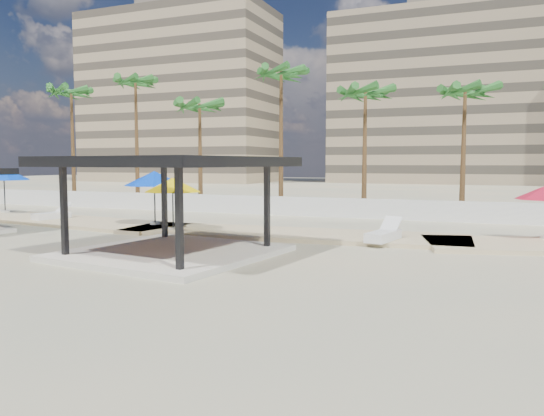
% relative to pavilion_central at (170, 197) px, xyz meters
% --- Properties ---
extents(ground, '(200.00, 200.00, 0.00)m').
position_rel_pavilion_central_xyz_m(ground, '(0.09, -0.55, -2.13)').
color(ground, '#CDB488').
rests_on(ground, ground).
extents(promenade, '(44.45, 7.97, 0.24)m').
position_rel_pavilion_central_xyz_m(promenade, '(2.09, 7.12, -2.07)').
color(promenade, '#C6B284').
rests_on(promenade, ground).
extents(boundary_wall, '(56.00, 0.30, 1.20)m').
position_rel_pavilion_central_xyz_m(boundary_wall, '(0.09, 15.45, -1.53)').
color(boundary_wall, silver).
rests_on(boundary_wall, ground).
extents(building_west, '(34.00, 16.00, 32.40)m').
position_rel_pavilion_central_xyz_m(building_west, '(-41.91, 67.45, 13.13)').
color(building_west, '#937F60').
rests_on(building_west, ground).
extents(building_mid, '(38.00, 16.00, 30.40)m').
position_rel_pavilion_central_xyz_m(building_mid, '(4.09, 77.45, 12.14)').
color(building_mid, '#847259').
rests_on(building_mid, ground).
extents(pavilion_central, '(7.93, 7.93, 3.57)m').
position_rel_pavilion_central_xyz_m(pavilion_central, '(0.00, 0.00, 0.00)').
color(pavilion_central, beige).
rests_on(pavilion_central, ground).
extents(umbrella_a, '(4.00, 4.00, 2.86)m').
position_rel_pavilion_central_xyz_m(umbrella_a, '(-18.19, 8.65, 0.51)').
color(umbrella_a, beige).
rests_on(umbrella_a, promenade).
extents(umbrella_b, '(3.25, 3.25, 2.48)m').
position_rel_pavilion_central_xyz_m(umbrella_b, '(-3.31, 5.25, 0.18)').
color(umbrella_b, beige).
rests_on(umbrella_b, promenade).
extents(umbrella_f, '(3.68, 3.68, 2.76)m').
position_rel_pavilion_central_xyz_m(umbrella_f, '(-5.38, 6.75, 0.42)').
color(umbrella_f, beige).
rests_on(umbrella_f, promenade).
extents(lounger_a, '(1.09, 2.36, 0.86)m').
position_rel_pavilion_central_xyz_m(lounger_a, '(-12.42, 6.83, -1.75)').
color(lounger_a, silver).
rests_on(lounger_a, promenade).
extents(lounger_b, '(1.20, 2.47, 0.90)m').
position_rel_pavilion_central_xyz_m(lounger_b, '(6.66, 5.54, -1.74)').
color(lounger_b, silver).
rests_on(lounger_b, promenade).
extents(palm_a, '(3.00, 3.00, 9.88)m').
position_rel_pavilion_central_xyz_m(palm_a, '(-20.91, 17.75, 6.55)').
color(palm_a, brown).
rests_on(palm_a, ground).
extents(palm_b, '(3.00, 3.00, 10.43)m').
position_rel_pavilion_central_xyz_m(palm_b, '(-14.91, 18.15, 7.06)').
color(palm_b, brown).
rests_on(palm_b, ground).
extents(palm_c, '(3.00, 3.00, 8.26)m').
position_rel_pavilion_central_xyz_m(palm_c, '(-8.91, 17.55, 5.03)').
color(palm_c, brown).
rests_on(palm_c, ground).
extents(palm_d, '(3.00, 3.00, 10.33)m').
position_rel_pavilion_central_xyz_m(palm_d, '(-2.91, 18.35, 6.97)').
color(palm_d, brown).
rests_on(palm_d, ground).
extents(palm_e, '(3.00, 3.00, 8.64)m').
position_rel_pavilion_central_xyz_m(palm_e, '(3.09, 17.85, 5.38)').
color(palm_e, brown).
rests_on(palm_e, ground).
extents(palm_f, '(3.00, 3.00, 8.47)m').
position_rel_pavilion_central_xyz_m(palm_f, '(9.09, 18.05, 5.22)').
color(palm_f, brown).
rests_on(palm_f, ground).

